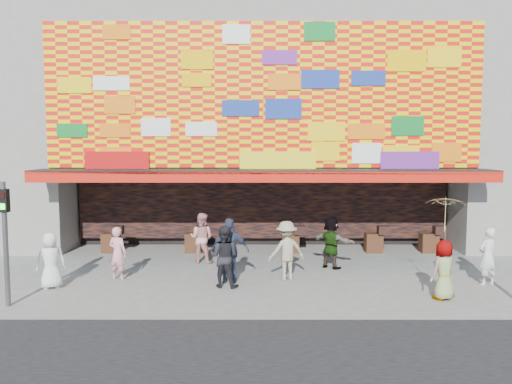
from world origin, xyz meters
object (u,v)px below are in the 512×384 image
(ped_g, at_px, (444,270))
(ped_c, at_px, (224,257))
(signal_left, at_px, (5,230))
(ped_h, at_px, (488,256))
(ped_f, at_px, (331,243))
(ped_i, at_px, (202,238))
(ped_b, at_px, (118,253))
(ped_e, at_px, (230,251))
(parasol, at_px, (446,215))
(ped_a, at_px, (51,260))
(ped_d, at_px, (286,251))

(ped_g, bearing_deg, ped_c, -38.64)
(signal_left, bearing_deg, ped_h, 8.50)
(ped_f, distance_m, ped_i, 4.22)
(ped_b, relative_size, ped_e, 0.84)
(ped_g, height_order, parasol, parasol)
(ped_b, xyz_separation_m, ped_f, (6.34, 1.35, 0.05))
(ped_e, bearing_deg, ped_a, 8.94)
(ped_d, distance_m, ped_i, 3.40)
(ped_a, bearing_deg, ped_f, 168.90)
(ped_c, bearing_deg, parasol, -176.92)
(ped_i, bearing_deg, signal_left, 63.11)
(ped_b, bearing_deg, ped_c, -174.59)
(ped_a, xyz_separation_m, ped_g, (10.22, -0.99, -0.01))
(ped_h, xyz_separation_m, parasol, (-1.70, -1.32, 1.34))
(ped_e, xyz_separation_m, ped_g, (5.42, -1.54, -0.17))
(ped_c, bearing_deg, ped_h, -163.91)
(ped_a, relative_size, ped_g, 1.02)
(ped_e, height_order, ped_g, ped_e)
(ped_g, relative_size, ped_h, 0.93)
(ped_d, height_order, ped_h, ped_d)
(ped_f, xyz_separation_m, ped_i, (-4.16, 0.74, 0.01))
(signal_left, xyz_separation_m, parasol, (10.65, 0.52, 0.28))
(signal_left, distance_m, ped_b, 3.30)
(ped_c, relative_size, ped_d, 0.99)
(ped_b, distance_m, ped_g, 8.87)
(ped_a, distance_m, ped_i, 4.78)
(ped_a, relative_size, ped_f, 0.94)
(ped_a, xyz_separation_m, ped_h, (11.92, 0.33, 0.04))
(ped_d, bearing_deg, parasol, 135.05)
(ped_f, distance_m, ped_h, 4.46)
(ped_a, distance_m, ped_c, 4.66)
(ped_g, xyz_separation_m, parasol, (0.00, -0.00, 1.39))
(ped_e, height_order, ped_h, ped_e)
(ped_d, xyz_separation_m, ped_h, (5.52, -0.55, -0.04))
(ped_c, height_order, ped_f, ped_c)
(ped_i, bearing_deg, ped_g, 164.32)
(ped_i, bearing_deg, ped_b, 59.63)
(ped_i, bearing_deg, ped_e, 129.43)
(ped_c, height_order, ped_h, ped_c)
(ped_a, bearing_deg, ped_e, 159.52)
(ped_h, bearing_deg, ped_d, -28.71)
(signal_left, relative_size, ped_c, 1.79)
(ped_a, relative_size, parasol, 0.83)
(ped_a, bearing_deg, signal_left, 47.44)
(ped_i, relative_size, parasol, 0.90)
(ped_b, height_order, parasol, parasol)
(ped_b, bearing_deg, ped_d, -160.95)
(ped_e, bearing_deg, signal_left, 24.00)
(ped_a, bearing_deg, ped_c, 154.70)
(ped_b, height_order, ped_h, ped_h)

